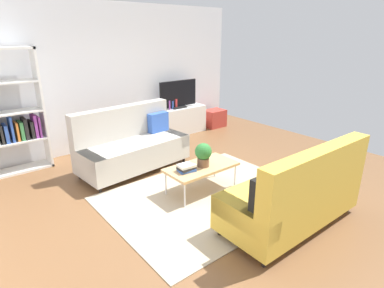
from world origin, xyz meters
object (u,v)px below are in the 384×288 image
couch_beige (132,145)px  bottle_2 (176,104)px  coffee_table (201,167)px  table_book_0 (186,170)px  bottle_0 (170,105)px  vase_0 (156,107)px  storage_trunk (214,118)px  vase_1 (162,106)px  tv (178,95)px  bookshelf (8,118)px  tv_console (178,121)px  potted_plant (203,154)px  couch_green (295,194)px  bottle_1 (173,105)px

couch_beige → bottle_2: (1.79, 1.11, 0.31)m
coffee_table → table_book_0: (-0.29, -0.01, 0.04)m
bottle_0 → vase_0: bearing=163.9°
storage_trunk → vase_1: vase_1 is taller
tv → bookshelf: 3.52m
coffee_table → couch_beige: bearing=105.5°
tv_console → vase_0: bearing=175.1°
tv_console → tv: tv is taller
coffee_table → bottle_2: size_ratio=4.89×
coffee_table → vase_1: bearing=68.1°
tv_console → potted_plant: bearing=-119.4°
coffee_table → table_book_0: table_book_0 is taller
bookshelf → vase_1: 3.11m
vase_0 → bottle_0: size_ratio=0.89×
potted_plant → bottle_0: bearing=65.0°
storage_trunk → vase_1: size_ratio=3.04×
tv → potted_plant: (-1.46, -2.58, -0.33)m
couch_green → tv_console: 4.17m
tv_console → vase_0: vase_0 is taller
couch_beige → bottle_1: 2.05m
coffee_table → potted_plant: (0.01, -0.02, 0.23)m
tv_console → bottle_2: bottle_2 is taller
couch_green → tv: tv is taller
tv_console → table_book_0: bearing=-124.4°
tv_console → couch_green: bearing=-106.6°
storage_trunk → vase_1: bearing=174.4°
couch_green → bottle_1: couch_green is taller
coffee_table → bottle_1: 2.87m
tv_console → table_book_0: (-1.77, -2.58, 0.12)m
couch_green → bottle_0: size_ratio=9.08×
storage_trunk → table_book_0: table_book_0 is taller
coffee_table → vase_0: vase_0 is taller
storage_trunk → bottle_0: 1.47m
tv → bottle_0: tv is taller
couch_beige → vase_0: 1.79m
couch_green → table_book_0: (-0.58, 1.41, -0.00)m
tv_console → storage_trunk: (1.10, -0.10, -0.10)m
tv → bottle_2: size_ratio=4.44×
vase_0 → bottle_0: bearing=-16.1°
tv_console → vase_0: 0.71m
vase_1 → bookshelf: bearing=-179.4°
tv_console → bookshelf: size_ratio=0.67×
storage_trunk → bottle_2: 1.30m
vase_0 → bottle_1: (0.40, -0.09, 0.00)m
tv → tv_console: bearing=90.0°
storage_trunk → bottle_2: bearing=177.1°
table_book_0 → bookshelf: bearing=123.9°
tv_console → storage_trunk: 1.11m
table_book_0 → vase_1: size_ratio=1.40×
bottle_0 → bottle_2: (0.19, 0.00, 0.01)m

